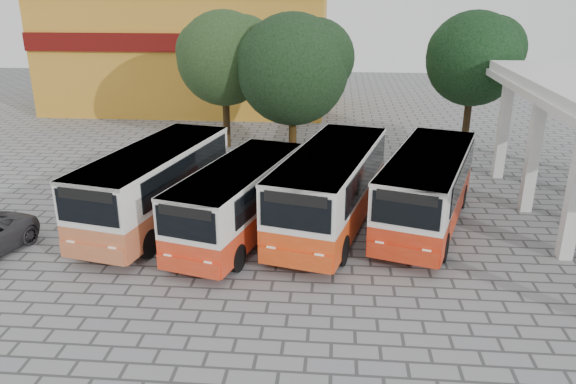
# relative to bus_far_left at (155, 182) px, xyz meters

# --- Properties ---
(ground) EXTENTS (90.00, 90.00, 0.00)m
(ground) POSITION_rel_bus_far_left_xyz_m (6.82, -3.48, -1.73)
(ground) COLOR gray
(ground) RESTS_ON ground
(shophouse_block) EXTENTS (20.40, 10.40, 8.30)m
(shophouse_block) POSITION_rel_bus_far_left_xyz_m (-4.18, 22.50, 2.43)
(shophouse_block) COLOR #C78924
(shophouse_block) RESTS_ON ground
(bus_far_left) EXTENTS (4.21, 8.69, 2.98)m
(bus_far_left) POSITION_rel_bus_far_left_xyz_m (0.00, 0.00, 0.00)
(bus_far_left) COLOR #C66339
(bus_far_left) RESTS_ON ground
(bus_centre_left) EXTENTS (4.17, 7.95, 2.71)m
(bus_centre_left) POSITION_rel_bus_far_left_xyz_m (3.37, -0.94, -0.16)
(bus_centre_left) COLOR red
(bus_centre_left) RESTS_ON ground
(bus_centre_right) EXTENTS (4.53, 8.91, 3.05)m
(bus_centre_right) POSITION_rel_bus_far_left_xyz_m (6.65, 0.11, 0.04)
(bus_centre_right) COLOR #DA4211
(bus_centre_right) RESTS_ON ground
(bus_far_right) EXTENTS (4.82, 8.59, 2.91)m
(bus_far_right) POSITION_rel_bus_far_left_xyz_m (10.26, 0.57, -0.04)
(bus_far_right) COLOR red
(bus_far_right) RESTS_ON ground
(tree_left) EXTENTS (5.42, 5.16, 7.57)m
(tree_left) POSITION_rel_bus_far_left_xyz_m (0.65, 11.32, 3.43)
(tree_left) COLOR #392813
(tree_left) RESTS_ON ground
(tree_middle) EXTENTS (6.09, 5.80, 7.54)m
(tree_middle) POSITION_rel_bus_far_left_xyz_m (4.55, 9.85, 3.10)
(tree_middle) COLOR #422D10
(tree_middle) RESTS_ON ground
(tree_right) EXTENTS (5.16, 4.91, 7.61)m
(tree_right) POSITION_rel_bus_far_left_xyz_m (13.90, 10.91, 3.59)
(tree_right) COLOR #322413
(tree_right) RESTS_ON ground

